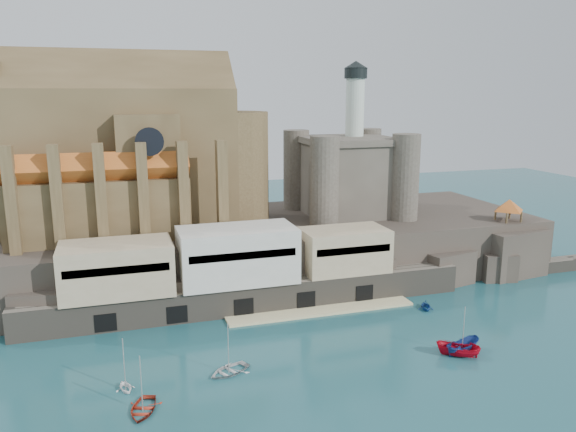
# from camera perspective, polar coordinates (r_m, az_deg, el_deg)

# --- Properties ---
(ground) EXTENTS (300.00, 300.00, 0.00)m
(ground) POSITION_cam_1_polar(r_m,az_deg,el_deg) (73.08, 7.05, -14.85)
(ground) COLOR #184850
(ground) RESTS_ON ground
(promontory) EXTENTS (100.00, 36.00, 10.00)m
(promontory) POSITION_cam_1_polar(r_m,az_deg,el_deg) (105.89, -1.78, -3.15)
(promontory) COLOR #2C2621
(promontory) RESTS_ON ground
(quay) EXTENTS (70.00, 12.00, 13.05)m
(quay) POSITION_cam_1_polar(r_m,az_deg,el_deg) (88.12, -5.20, -5.67)
(quay) COLOR #60594D
(quay) RESTS_ON ground
(church) EXTENTS (47.00, 25.93, 30.51)m
(church) POSITION_cam_1_polar(r_m,az_deg,el_deg) (101.42, -15.44, 5.63)
(church) COLOR brown
(church) RESTS_ON promontory
(castle_keep) EXTENTS (21.20, 21.20, 29.30)m
(castle_keep) POSITION_cam_1_polar(r_m,az_deg,el_deg) (110.09, 6.14, 4.51)
(castle_keep) COLOR #494339
(castle_keep) RESTS_ON promontory
(rock_outcrop) EXTENTS (14.50, 10.50, 8.70)m
(rock_outcrop) POSITION_cam_1_polar(r_m,az_deg,el_deg) (113.46, 21.24, -3.43)
(rock_outcrop) COLOR #2C2621
(rock_outcrop) RESTS_ON ground
(pavilion) EXTENTS (6.40, 6.40, 5.40)m
(pavilion) POSITION_cam_1_polar(r_m,az_deg,el_deg) (111.64, 21.54, 0.90)
(pavilion) COLOR brown
(pavilion) RESTS_ON rock_outcrop
(boat_0) EXTENTS (3.99, 2.18, 5.37)m
(boat_0) POSITION_cam_1_polar(r_m,az_deg,el_deg) (65.55, -14.53, -18.62)
(boat_0) COLOR #A52A18
(boat_0) RESTS_ON ground
(boat_2) EXTENTS (2.65, 2.61, 5.62)m
(boat_2) POSITION_cam_1_polar(r_m,az_deg,el_deg) (79.10, 17.25, -13.13)
(boat_2) COLOR navy
(boat_2) RESTS_ON ground
(boat_4) EXTENTS (2.95, 2.24, 3.03)m
(boat_4) POSITION_cam_1_polar(r_m,az_deg,el_deg) (69.89, -16.15, -16.63)
(boat_4) COLOR white
(boat_4) RESTS_ON ground
(boat_5) EXTENTS (2.93, 2.91, 5.58)m
(boat_5) POSITION_cam_1_polar(r_m,az_deg,el_deg) (78.03, 16.85, -13.47)
(boat_5) COLOR #BB061A
(boat_5) RESTS_ON ground
(boat_6) EXTENTS (2.76, 3.98, 5.45)m
(boat_6) POSITION_cam_1_polar(r_m,az_deg,el_deg) (71.37, -6.03, -15.53)
(boat_6) COLOR silver
(boat_6) RESTS_ON ground
(boat_7) EXTENTS (3.26, 2.54, 3.32)m
(boat_7) POSITION_cam_1_polar(r_m,az_deg,el_deg) (92.22, 13.80, -9.16)
(boat_7) COLOR #1C4A94
(boat_7) RESTS_ON ground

